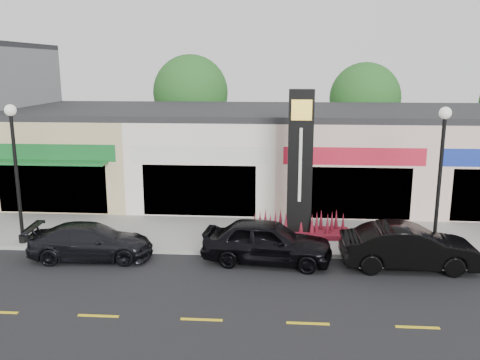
{
  "coord_description": "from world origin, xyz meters",
  "views": [
    {
      "loc": [
        2.05,
        -16.05,
        7.04
      ],
      "look_at": [
        0.58,
        4.0,
        2.5
      ],
      "focal_mm": 38.0,
      "sensor_mm": 36.0,
      "label": 1
    }
  ],
  "objects_px": {
    "lamp_west_near": "(15,160)",
    "pylon_sign": "(299,185)",
    "car_black_sedan": "(267,241)",
    "car_black_conv": "(409,247)",
    "car_dark_sedan": "(91,241)",
    "lamp_east_near": "(441,166)"
  },
  "relations": [
    {
      "from": "lamp_west_near",
      "to": "pylon_sign",
      "type": "relative_size",
      "value": 0.91
    },
    {
      "from": "car_black_sedan",
      "to": "car_black_conv",
      "type": "bearing_deg",
      "value": -85.63
    },
    {
      "from": "car_black_sedan",
      "to": "lamp_west_near",
      "type": "bearing_deg",
      "value": 90.46
    },
    {
      "from": "pylon_sign",
      "to": "car_dark_sedan",
      "type": "xyz_separation_m",
      "value": [
        -7.79,
        -2.81,
        -1.62
      ]
    },
    {
      "from": "lamp_east_near",
      "to": "car_black_sedan",
      "type": "xyz_separation_m",
      "value": [
        -6.25,
        -1.02,
        -2.68
      ]
    },
    {
      "from": "lamp_west_near",
      "to": "car_dark_sedan",
      "type": "relative_size",
      "value": 1.21
    },
    {
      "from": "car_dark_sedan",
      "to": "car_black_conv",
      "type": "bearing_deg",
      "value": -94.21
    },
    {
      "from": "pylon_sign",
      "to": "car_black_sedan",
      "type": "distance_m",
      "value": 3.33
    },
    {
      "from": "car_dark_sedan",
      "to": "car_black_conv",
      "type": "height_order",
      "value": "car_black_conv"
    },
    {
      "from": "pylon_sign",
      "to": "car_black_conv",
      "type": "height_order",
      "value": "pylon_sign"
    },
    {
      "from": "lamp_west_near",
      "to": "car_dark_sedan",
      "type": "height_order",
      "value": "lamp_west_near"
    },
    {
      "from": "lamp_east_near",
      "to": "car_dark_sedan",
      "type": "distance_m",
      "value": 13.14
    },
    {
      "from": "lamp_west_near",
      "to": "car_black_conv",
      "type": "xyz_separation_m",
      "value": [
        14.77,
        -1.2,
        -2.7
      ]
    },
    {
      "from": "pylon_sign",
      "to": "car_black_conv",
      "type": "bearing_deg",
      "value": -37.5
    },
    {
      "from": "car_black_sedan",
      "to": "lamp_east_near",
      "type": "bearing_deg",
      "value": -74.31
    },
    {
      "from": "lamp_west_near",
      "to": "lamp_east_near",
      "type": "height_order",
      "value": "same"
    },
    {
      "from": "lamp_east_near",
      "to": "pylon_sign",
      "type": "height_order",
      "value": "pylon_sign"
    },
    {
      "from": "lamp_east_near",
      "to": "lamp_west_near",
      "type": "bearing_deg",
      "value": 180.0
    },
    {
      "from": "lamp_west_near",
      "to": "car_dark_sedan",
      "type": "bearing_deg",
      "value": -19.03
    },
    {
      "from": "car_black_conv",
      "to": "lamp_west_near",
      "type": "bearing_deg",
      "value": 84.84
    },
    {
      "from": "lamp_west_near",
      "to": "pylon_sign",
      "type": "distance_m",
      "value": 11.19
    },
    {
      "from": "lamp_west_near",
      "to": "car_black_conv",
      "type": "distance_m",
      "value": 15.07
    }
  ]
}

